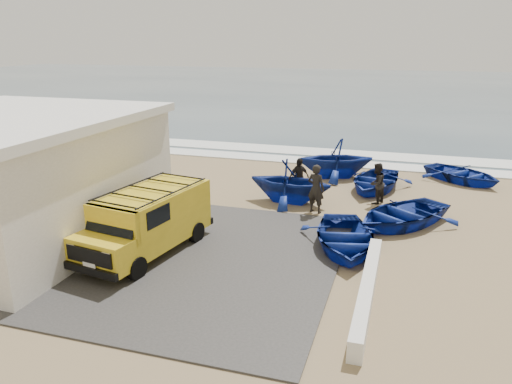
# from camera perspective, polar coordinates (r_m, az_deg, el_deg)

# --- Properties ---
(ground) EXTENTS (160.00, 160.00, 0.00)m
(ground) POSITION_cam_1_polar(r_m,az_deg,el_deg) (17.75, -2.88, -5.19)
(ground) COLOR #907853
(slab) EXTENTS (12.00, 10.00, 0.05)m
(slab) POSITION_cam_1_polar(r_m,az_deg,el_deg) (16.85, -11.69, -6.72)
(slab) COLOR #3D3B38
(slab) RESTS_ON ground
(ocean) EXTENTS (180.00, 88.00, 0.01)m
(ocean) POSITION_cam_1_polar(r_m,az_deg,el_deg) (71.93, 12.84, 11.42)
(ocean) COLOR #385166
(ocean) RESTS_ON ground
(surf_line) EXTENTS (180.00, 1.60, 0.06)m
(surf_line) POSITION_cam_1_polar(r_m,az_deg,el_deg) (28.77, 5.31, 3.62)
(surf_line) COLOR white
(surf_line) RESTS_ON ground
(surf_wash) EXTENTS (180.00, 2.20, 0.04)m
(surf_wash) POSITION_cam_1_polar(r_m,az_deg,el_deg) (31.16, 6.28, 4.63)
(surf_wash) COLOR white
(surf_wash) RESTS_ON ground
(building) EXTENTS (8.40, 9.40, 4.30)m
(building) POSITION_cam_1_polar(r_m,az_deg,el_deg) (19.35, -26.54, 1.63)
(building) COLOR white
(building) RESTS_ON ground
(parapet) EXTENTS (0.35, 6.00, 0.55)m
(parapet) POSITION_cam_1_polar(r_m,az_deg,el_deg) (14.00, 12.61, -10.83)
(parapet) COLOR silver
(parapet) RESTS_ON ground
(van) EXTENTS (2.75, 5.25, 2.14)m
(van) POSITION_cam_1_polar(r_m,az_deg,el_deg) (16.50, -12.26, -3.06)
(van) COLOR yellow
(van) RESTS_ON ground
(boat_near_left) EXTENTS (3.72, 4.60, 0.84)m
(boat_near_left) POSITION_cam_1_polar(r_m,az_deg,el_deg) (16.88, 10.04, -5.12)
(boat_near_left) COLOR navy
(boat_near_left) RESTS_ON ground
(boat_near_right) EXTENTS (5.05, 5.27, 0.89)m
(boat_near_right) POSITION_cam_1_polar(r_m,az_deg,el_deg) (19.47, 16.27, -2.42)
(boat_near_right) COLOR navy
(boat_near_right) RESTS_ON ground
(boat_mid_left) EXTENTS (3.85, 3.41, 1.87)m
(boat_mid_left) POSITION_cam_1_polar(r_m,az_deg,el_deg) (21.22, 3.90, 1.25)
(boat_mid_left) COLOR navy
(boat_mid_left) RESTS_ON ground
(boat_mid_right) EXTENTS (3.68, 4.61, 0.85)m
(boat_mid_right) POSITION_cam_1_polar(r_m,az_deg,el_deg) (23.72, 13.42, 1.26)
(boat_mid_right) COLOR navy
(boat_mid_right) RESTS_ON ground
(boat_far_left) EXTENTS (4.65, 4.34, 1.98)m
(boat_far_left) POSITION_cam_1_polar(r_m,az_deg,el_deg) (25.34, 9.06, 3.85)
(boat_far_left) COLOR navy
(boat_far_left) RESTS_ON ground
(boat_far_right) EXTENTS (4.74, 4.58, 0.80)m
(boat_far_right) POSITION_cam_1_polar(r_m,az_deg,el_deg) (26.35, 22.51, 1.92)
(boat_far_right) COLOR navy
(boat_far_right) RESTS_ON ground
(fisherman_front) EXTENTS (0.83, 0.66, 1.99)m
(fisherman_front) POSITION_cam_1_polar(r_m,az_deg,el_deg) (20.05, 6.87, 0.38)
(fisherman_front) COLOR black
(fisherman_front) RESTS_ON ground
(fisherman_middle) EXTENTS (0.97, 1.06, 1.75)m
(fisherman_middle) POSITION_cam_1_polar(r_m,az_deg,el_deg) (21.65, 13.61, 0.96)
(fisherman_middle) COLOR black
(fisherman_middle) RESTS_ON ground
(fisherman_back) EXTENTS (1.03, 1.05, 1.77)m
(fisherman_back) POSITION_cam_1_polar(r_m,az_deg,el_deg) (21.95, 4.91, 1.63)
(fisherman_back) COLOR black
(fisherman_back) RESTS_ON ground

